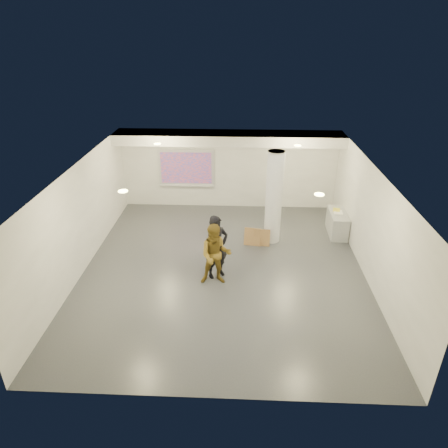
{
  "coord_description": "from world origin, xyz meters",
  "views": [
    {
      "loc": [
        0.46,
        -9.77,
        6.34
      ],
      "look_at": [
        0.0,
        0.4,
        1.25
      ],
      "focal_mm": 32.0,
      "sensor_mm": 36.0,
      "label": 1
    }
  ],
  "objects_px": {
    "column": "(274,198)",
    "woman": "(217,247)",
    "credenza": "(337,223)",
    "projection_screen": "(186,168)",
    "man": "(216,255)"
  },
  "relations": [
    {
      "from": "projection_screen",
      "to": "credenza",
      "type": "xyz_separation_m",
      "value": [
        5.32,
        -2.09,
        -1.15
      ]
    },
    {
      "from": "credenza",
      "to": "woman",
      "type": "distance_m",
      "value": 4.77
    },
    {
      "from": "projection_screen",
      "to": "woman",
      "type": "bearing_deg",
      "value": -73.36
    },
    {
      "from": "credenza",
      "to": "man",
      "type": "xyz_separation_m",
      "value": [
        -3.89,
        -3.05,
        0.49
      ]
    },
    {
      "from": "column",
      "to": "credenza",
      "type": "xyz_separation_m",
      "value": [
        2.22,
        0.57,
        -1.12
      ]
    },
    {
      "from": "column",
      "to": "credenza",
      "type": "distance_m",
      "value": 2.55
    },
    {
      "from": "woman",
      "to": "man",
      "type": "relative_size",
      "value": 1.05
    },
    {
      "from": "projection_screen",
      "to": "woman",
      "type": "distance_m",
      "value": 5.05
    },
    {
      "from": "woman",
      "to": "man",
      "type": "xyz_separation_m",
      "value": [
        -0.01,
        -0.34,
        -0.04
      ]
    },
    {
      "from": "column",
      "to": "woman",
      "type": "height_order",
      "value": "column"
    },
    {
      "from": "projection_screen",
      "to": "woman",
      "type": "xyz_separation_m",
      "value": [
        1.43,
        -4.8,
        -0.61
      ]
    },
    {
      "from": "column",
      "to": "man",
      "type": "xyz_separation_m",
      "value": [
        -1.67,
        -2.48,
        -0.63
      ]
    },
    {
      "from": "credenza",
      "to": "woman",
      "type": "xyz_separation_m",
      "value": [
        -3.89,
        -2.71,
        0.53
      ]
    },
    {
      "from": "credenza",
      "to": "column",
      "type": "bearing_deg",
      "value": -163.8
    },
    {
      "from": "column",
      "to": "credenza",
      "type": "relative_size",
      "value": 2.29
    }
  ]
}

